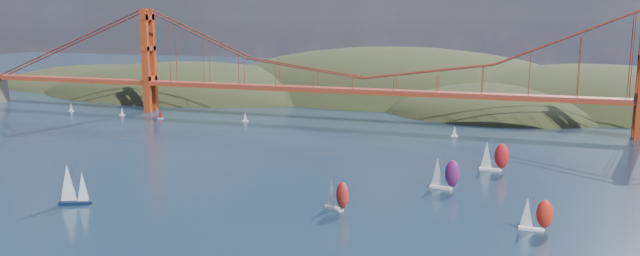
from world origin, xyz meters
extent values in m
ellipsoid|color=black|center=(-140.00, 260.00, -11.20)|extent=(240.00, 140.00, 64.00)
ellipsoid|color=black|center=(-10.00, 300.00, -16.80)|extent=(300.00, 180.00, 96.00)
ellipsoid|color=black|center=(110.00, 270.00, -13.30)|extent=(220.00, 140.00, 76.00)
ellipsoid|color=black|center=(60.00, 240.00, -8.40)|extent=(140.00, 110.00, 48.00)
ellipsoid|color=black|center=(-230.00, 290.00, -7.70)|extent=(200.00, 140.00, 44.00)
cube|color=#993321|center=(0.00, 180.00, 16.00)|extent=(440.00, 7.00, 1.60)
cube|color=maroon|center=(0.00, 180.00, 14.80)|extent=(440.00, 7.00, 0.80)
cube|color=maroon|center=(-120.00, 180.00, 27.50)|extent=(4.00, 8.50, 55.00)
cube|color=#0C1832|center=(-42.15, 26.19, 0.49)|extent=(8.40, 5.20, 0.98)
cylinder|color=#99999E|center=(-41.77, 26.35, 6.86)|extent=(0.12, 0.12, 11.76)
cone|color=silver|center=(-43.50, 25.64, 6.27)|extent=(5.95, 5.95, 10.35)
cone|color=silver|center=(-39.89, 27.12, 5.09)|extent=(4.25, 4.25, 8.23)
cube|color=white|center=(27.29, 45.09, 0.35)|extent=(5.86, 4.20, 0.70)
cylinder|color=#99999E|center=(27.54, 44.95, 5.04)|extent=(0.09, 0.09, 8.69)
cone|color=silver|center=(26.37, 45.59, 4.61)|extent=(4.40, 4.40, 7.65)
ellipsoid|color=red|center=(30.08, 43.57, 4.61)|extent=(4.78, 4.18, 7.30)
cube|color=white|center=(77.65, 44.77, 0.33)|extent=(5.60, 1.64, 0.67)
cylinder|color=#99999E|center=(77.93, 44.77, 4.85)|extent=(0.08, 0.08, 8.37)
cone|color=silver|center=(76.65, 44.79, 4.44)|extent=(3.17, 3.17, 7.36)
ellipsoid|color=red|center=(80.72, 44.73, 4.44)|extent=(3.94, 2.51, 7.03)
cube|color=silver|center=(64.22, 102.74, 0.40)|extent=(6.82, 2.32, 0.81)
cylinder|color=#99999E|center=(64.56, 102.72, 5.84)|extent=(0.10, 0.10, 10.07)
cone|color=silver|center=(63.02, 102.82, 5.34)|extent=(4.00, 4.00, 8.86)
ellipsoid|color=red|center=(67.91, 102.50, 5.34)|extent=(4.88, 3.26, 8.46)
cube|color=white|center=(51.63, 75.01, 0.39)|extent=(6.68, 3.08, 0.77)
cylinder|color=#99999E|center=(51.94, 74.95, 5.61)|extent=(0.10, 0.10, 9.67)
cone|color=silver|center=(50.49, 75.25, 5.12)|extent=(4.27, 4.27, 8.51)
ellipsoid|color=red|center=(55.10, 74.29, 5.12)|extent=(4.99, 3.69, 8.12)
cube|color=silver|center=(-160.96, 165.32, 0.25)|extent=(3.00, 1.00, 0.50)
cone|color=white|center=(-160.96, 165.32, 2.60)|extent=(2.00, 2.00, 4.20)
cube|color=silver|center=(-125.52, 161.83, 0.25)|extent=(3.00, 1.00, 0.50)
cone|color=white|center=(-125.52, 161.83, 2.60)|extent=(2.00, 2.00, 4.20)
cube|color=silver|center=(-100.62, 158.95, 0.25)|extent=(3.00, 1.00, 0.50)
cone|color=red|center=(-100.62, 158.95, 2.60)|extent=(2.00, 2.00, 4.20)
cube|color=silver|center=(-56.66, 165.77, 0.25)|extent=(3.00, 1.00, 0.50)
cone|color=white|center=(-56.66, 165.77, 2.60)|extent=(2.00, 2.00, 4.20)
cube|color=silver|center=(45.79, 159.40, 0.25)|extent=(3.00, 1.00, 0.50)
cone|color=white|center=(45.79, 159.40, 2.60)|extent=(2.00, 2.00, 4.20)
camera|label=1|loc=(75.67, -109.21, 51.69)|focal=35.00mm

